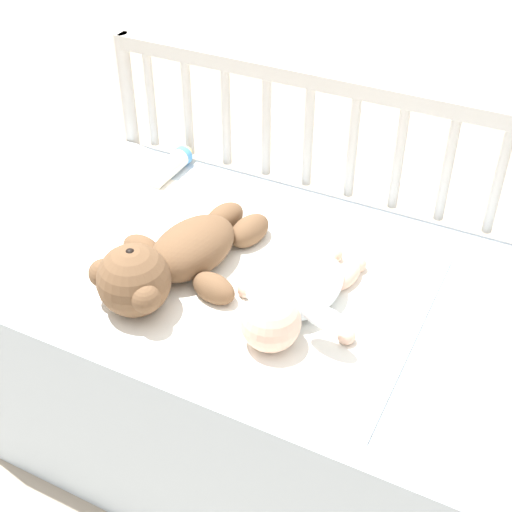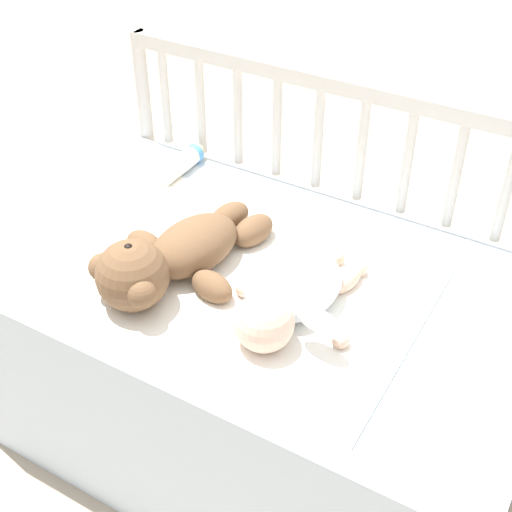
{
  "view_description": "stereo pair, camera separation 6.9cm",
  "coord_description": "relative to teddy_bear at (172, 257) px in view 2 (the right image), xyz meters",
  "views": [
    {
      "loc": [
        0.5,
        -1.01,
        1.45
      ],
      "look_at": [
        0.0,
        -0.01,
        0.57
      ],
      "focal_mm": 50.0,
      "sensor_mm": 36.0,
      "label": 1
    },
    {
      "loc": [
        0.57,
        -0.98,
        1.45
      ],
      "look_at": [
        0.0,
        -0.01,
        0.57
      ],
      "focal_mm": 50.0,
      "sensor_mm": 36.0,
      "label": 2
    }
  ],
  "objects": [
    {
      "name": "baby_bottle",
      "position": [
        -0.23,
        0.36,
        -0.03
      ],
      "size": [
        0.05,
        0.17,
        0.05
      ],
      "color": "#F4E5CC",
      "rests_on": "crib_mattress"
    },
    {
      "name": "ground_plane",
      "position": [
        0.15,
        0.09,
        -0.57
      ],
      "size": [
        12.0,
        12.0,
        0.0
      ],
      "primitive_type": "plane",
      "color": "tan"
    },
    {
      "name": "baby",
      "position": [
        0.27,
        0.02,
        -0.01
      ],
      "size": [
        0.26,
        0.35,
        0.11
      ],
      "color": "white",
      "rests_on": "crib_mattress"
    },
    {
      "name": "crib_mattress",
      "position": [
        0.15,
        0.09,
        -0.31
      ],
      "size": [
        1.17,
        0.7,
        0.51
      ],
      "color": "silver",
      "rests_on": "ground_plane"
    },
    {
      "name": "teddy_bear",
      "position": [
        0.0,
        0.0,
        0.0
      ],
      "size": [
        0.3,
        0.43,
        0.15
      ],
      "color": "brown",
      "rests_on": "crib_mattress"
    },
    {
      "name": "crib_rail",
      "position": [
        0.15,
        0.47,
        0.0
      ],
      "size": [
        1.17,
        0.04,
        0.8
      ],
      "color": "beige",
      "rests_on": "ground_plane"
    },
    {
      "name": "blanket",
      "position": [
        0.12,
        0.06,
        -0.05
      ],
      "size": [
        0.74,
        0.53,
        0.01
      ],
      "color": "white",
      "rests_on": "crib_mattress"
    }
  ]
}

